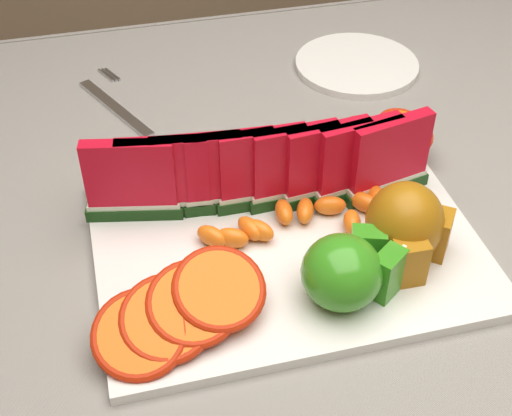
{
  "coord_description": "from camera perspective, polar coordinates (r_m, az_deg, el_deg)",
  "views": [
    {
      "loc": [
        -0.19,
        -0.56,
        1.29
      ],
      "look_at": [
        -0.06,
        -0.02,
        0.81
      ],
      "focal_mm": 50.0,
      "sensor_mm": 36.0,
      "label": 1
    }
  ],
  "objects": [
    {
      "name": "orange_fan_back",
      "position": [
        0.83,
        2.59,
        4.27
      ],
      "size": [
        0.37,
        0.1,
        0.05
      ],
      "color": "orange",
      "rests_on": "platter"
    },
    {
      "name": "watermelon_row",
      "position": [
        0.77,
        0.53,
        2.99
      ],
      "size": [
        0.39,
        0.07,
        0.1
      ],
      "color": "#10400E",
      "rests_on": "platter"
    },
    {
      "name": "tangerine_segments",
      "position": [
        0.76,
        3.33,
        -0.8
      ],
      "size": [
        0.22,
        0.07,
        0.02
      ],
      "color": "orange",
      "rests_on": "platter"
    },
    {
      "name": "orange_fan_front",
      "position": [
        0.66,
        -6.09,
        -8.19
      ],
      "size": [
        0.18,
        0.13,
        0.05
      ],
      "color": "orange",
      "rests_on": "platter"
    },
    {
      "name": "side_plate",
      "position": [
        1.07,
        8.06,
        11.29
      ],
      "size": [
        0.21,
        0.21,
        0.01
      ],
      "color": "silver",
      "rests_on": "tablecloth"
    },
    {
      "name": "platter",
      "position": [
        0.76,
        2.45,
        -2.96
      ],
      "size": [
        0.4,
        0.3,
        0.01
      ],
      "color": "silver",
      "rests_on": "tablecloth"
    },
    {
      "name": "fork",
      "position": [
        1.0,
        -11.24,
        8.13
      ],
      "size": [
        0.09,
        0.19,
        0.0
      ],
      "color": "silver",
      "rests_on": "tablecloth"
    },
    {
      "name": "table",
      "position": [
        0.87,
        3.28,
        -6.17
      ],
      "size": [
        1.4,
        0.9,
        0.75
      ],
      "color": "#442E1A",
      "rests_on": "ground"
    },
    {
      "name": "pear_cluster",
      "position": [
        0.73,
        11.98,
        -1.41
      ],
      "size": [
        0.1,
        0.1,
        0.09
      ],
      "color": "#996913",
      "rests_on": "platter"
    },
    {
      "name": "apple_cluster",
      "position": [
        0.68,
        7.38,
        -4.99
      ],
      "size": [
        0.11,
        0.09,
        0.07
      ],
      "color": "#0F7C0A",
      "rests_on": "platter"
    },
    {
      "name": "tablecloth",
      "position": [
        0.82,
        3.44,
        -3.21
      ],
      "size": [
        1.53,
        1.03,
        0.2
      ],
      "color": "gray",
      "rests_on": "table"
    }
  ]
}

